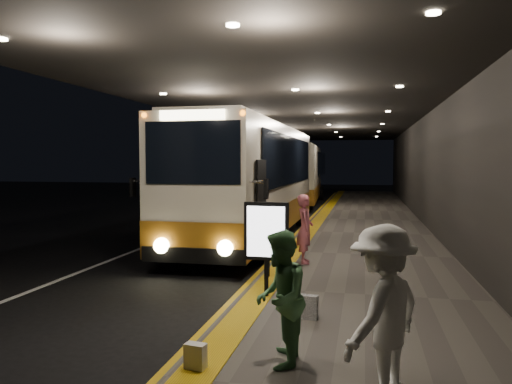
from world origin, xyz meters
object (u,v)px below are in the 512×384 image
(passenger_boarding, at_px, (305,229))
(stanchion_post, at_px, (269,253))
(coach_second, at_px, (299,177))
(bag_plain, at_px, (195,356))
(bag_polka, at_px, (308,307))
(coach_main, at_px, (252,186))
(passenger_waiting_white, at_px, (383,314))
(passenger_waiting_green, at_px, (280,298))
(info_sign, at_px, (266,233))

(passenger_boarding, bearing_deg, stanchion_post, 149.79)
(coach_second, relative_size, bag_plain, 36.28)
(passenger_boarding, xyz_separation_m, bag_polka, (0.56, -4.29, -0.64))
(stanchion_post, bearing_deg, coach_main, 105.99)
(passenger_waiting_white, xyz_separation_m, stanchion_post, (-2.17, 5.17, -0.39))
(passenger_boarding, distance_m, bag_polka, 4.37)
(coach_second, relative_size, passenger_waiting_white, 6.15)
(stanchion_post, bearing_deg, passenger_boarding, 70.71)
(passenger_waiting_green, xyz_separation_m, info_sign, (-0.75, 2.94, 0.34))
(stanchion_post, bearing_deg, passenger_waiting_white, -67.27)
(passenger_waiting_green, height_order, bag_plain, passenger_waiting_green)
(passenger_waiting_white, distance_m, info_sign, 4.13)
(passenger_waiting_white, bearing_deg, coach_main, -128.47)
(passenger_boarding, bearing_deg, coach_main, 17.15)
(passenger_boarding, distance_m, info_sign, 3.20)
(passenger_waiting_green, bearing_deg, coach_main, -168.83)
(coach_main, xyz_separation_m, bag_polka, (2.82, -8.52, -1.45))
(bag_polka, bearing_deg, coach_main, 108.28)
(bag_polka, bearing_deg, passenger_boarding, 97.38)
(coach_second, height_order, bag_plain, coach_second)
(coach_second, xyz_separation_m, passenger_waiting_white, (4.12, -25.34, -0.61))
(coach_second, relative_size, stanchion_post, 10.81)
(coach_second, distance_m, bag_plain, 25.10)
(passenger_boarding, relative_size, passenger_waiting_white, 0.91)
(passenger_waiting_white, bearing_deg, coach_second, -138.45)
(passenger_boarding, bearing_deg, bag_plain, 164.44)
(passenger_waiting_white, relative_size, info_sign, 1.06)
(coach_main, xyz_separation_m, info_sign, (1.93, -7.41, -0.48))
(passenger_waiting_green, bearing_deg, bag_plain, -73.17)
(bag_polka, height_order, bag_plain, bag_polka)
(bag_plain, height_order, info_sign, info_sign)
(coach_main, height_order, passenger_waiting_white, coach_main)
(passenger_boarding, bearing_deg, passenger_waiting_green, 173.04)
(coach_second, bearing_deg, stanchion_post, -87.76)
(passenger_boarding, relative_size, bag_polka, 4.46)
(coach_main, xyz_separation_m, stanchion_post, (1.68, -5.88, -1.12))
(passenger_waiting_white, bearing_deg, info_sign, -119.96)
(coach_main, xyz_separation_m, passenger_waiting_white, (3.85, -11.05, -0.73))
(info_sign, bearing_deg, coach_main, 106.01)
(coach_second, distance_m, passenger_waiting_white, 25.68)
(passenger_boarding, relative_size, bag_plain, 5.40)
(coach_main, distance_m, stanchion_post, 6.22)
(passenger_boarding, bearing_deg, coach_second, -3.14)
(coach_second, bearing_deg, bag_polka, -85.59)
(bag_plain, bearing_deg, stanchion_post, 90.59)
(coach_second, relative_size, bag_polka, 30.00)
(coach_main, height_order, bag_polka, coach_main)
(coach_main, bearing_deg, passenger_waiting_white, -70.48)
(bag_plain, bearing_deg, passenger_waiting_white, -9.53)
(passenger_waiting_green, bearing_deg, bag_polka, 172.47)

